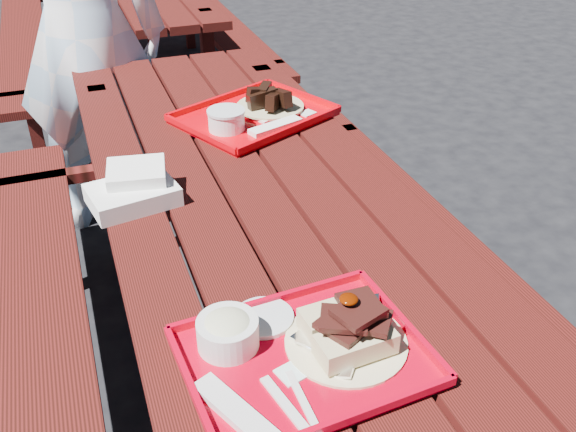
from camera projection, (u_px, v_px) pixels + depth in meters
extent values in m
plane|color=black|center=(271.00, 420.00, 1.94)|extent=(60.00, 60.00, 0.00)
cube|color=#4B100E|center=(142.00, 240.00, 1.46)|extent=(0.14, 2.40, 0.04)
cube|color=#4B100E|center=(206.00, 228.00, 1.50)|extent=(0.14, 2.40, 0.04)
cube|color=#4B100E|center=(267.00, 216.00, 1.55)|extent=(0.14, 2.40, 0.04)
cube|color=#4B100E|center=(324.00, 205.00, 1.59)|extent=(0.14, 2.40, 0.04)
cube|color=#4B100E|center=(378.00, 195.00, 1.63)|extent=(0.14, 2.40, 0.04)
cube|color=#4B100E|center=(40.00, 366.00, 1.54)|extent=(0.25, 2.40, 0.04)
cube|color=#4B100E|center=(45.00, 250.00, 2.32)|extent=(0.06, 0.06, 0.42)
cube|color=#4B100E|center=(456.00, 266.00, 1.88)|extent=(0.25, 2.40, 0.04)
cube|color=#4B100E|center=(337.00, 195.00, 2.66)|extent=(0.06, 0.06, 0.42)
cube|color=#4B100E|center=(112.00, 183.00, 2.41)|extent=(0.06, 0.06, 0.75)
cube|color=#4B100E|center=(264.00, 158.00, 2.59)|extent=(0.06, 0.06, 0.75)
cube|color=#4B100E|center=(189.00, 157.00, 2.47)|extent=(1.40, 0.06, 0.04)
cube|color=#4B100E|center=(23.00, 38.00, 3.76)|extent=(0.25, 2.40, 0.04)
cube|color=#4B100E|center=(35.00, 129.00, 3.21)|extent=(0.06, 0.06, 0.42)
cube|color=#4B100E|center=(28.00, 36.00, 4.55)|extent=(0.06, 0.06, 0.42)
cube|color=#4B100E|center=(215.00, 20.00, 4.10)|extent=(0.25, 2.40, 0.04)
cube|color=#4B100E|center=(256.00, 99.00, 3.55)|extent=(0.06, 0.06, 0.42)
cube|color=#4B100E|center=(189.00, 20.00, 4.88)|extent=(0.06, 0.06, 0.42)
cube|color=#4B100E|center=(90.00, 99.00, 3.11)|extent=(0.06, 0.06, 0.75)
cube|color=#4B100E|center=(210.00, 84.00, 3.29)|extent=(0.06, 0.06, 0.75)
cube|color=#4B100E|center=(64.00, 4.00, 4.64)|extent=(0.06, 0.06, 0.75)
cube|color=#4B100E|center=(150.00, 81.00, 3.17)|extent=(1.40, 0.06, 0.04)
cube|color=#BB0018|center=(304.00, 359.00, 1.11)|extent=(0.42, 0.34, 0.01)
cube|color=#BB0018|center=(270.00, 301.00, 1.22)|extent=(0.40, 0.04, 0.02)
cube|color=#BB0018|center=(347.00, 419.00, 0.98)|extent=(0.40, 0.04, 0.02)
cube|color=#BB0018|center=(403.00, 321.00, 1.17)|extent=(0.03, 0.31, 0.02)
cube|color=#BB0018|center=(192.00, 390.00, 1.03)|extent=(0.03, 0.31, 0.02)
cylinder|color=beige|center=(346.00, 342.00, 1.13)|extent=(0.22, 0.22, 0.01)
cube|color=#D1BF89|center=(356.00, 344.00, 1.09)|extent=(0.14, 0.07, 0.04)
cube|color=#D1BF89|center=(338.00, 317.00, 1.15)|extent=(0.14, 0.07, 0.04)
ellipsoid|color=#4A1200|center=(349.00, 294.00, 1.07)|extent=(0.03, 0.03, 0.01)
cylinder|color=silver|center=(228.00, 333.00, 1.12)|extent=(0.11, 0.11, 0.05)
ellipsoid|color=beige|center=(227.00, 326.00, 1.11)|extent=(0.09, 0.09, 0.04)
cylinder|color=silver|center=(264.00, 318.00, 1.19)|extent=(0.11, 0.11, 0.01)
cube|color=silver|center=(237.00, 413.00, 0.99)|extent=(0.11, 0.18, 0.01)
cube|color=silver|center=(287.00, 407.00, 1.01)|extent=(0.05, 0.15, 0.01)
cube|color=silver|center=(305.00, 406.00, 1.01)|extent=(0.01, 0.15, 0.00)
cube|color=white|center=(292.00, 373.00, 1.07)|extent=(0.06, 0.06, 0.00)
cube|color=#D30009|center=(254.00, 117.00, 1.99)|extent=(0.53, 0.48, 0.01)
cube|color=#D30009|center=(220.00, 98.00, 2.08)|extent=(0.39, 0.19, 0.02)
cube|color=#D30009|center=(292.00, 129.00, 1.88)|extent=(0.39, 0.19, 0.02)
cube|color=#D30009|center=(302.00, 95.00, 2.10)|extent=(0.15, 0.30, 0.02)
cube|color=#D30009|center=(199.00, 133.00, 1.85)|extent=(0.15, 0.30, 0.02)
cube|color=white|center=(266.00, 110.00, 2.01)|extent=(0.19, 0.19, 0.01)
cylinder|color=tan|center=(270.00, 106.00, 2.02)|extent=(0.21, 0.21, 0.01)
cylinder|color=silver|center=(226.00, 121.00, 1.88)|extent=(0.11, 0.11, 0.05)
cylinder|color=silver|center=(226.00, 111.00, 1.87)|extent=(0.11, 0.11, 0.01)
cube|color=white|center=(276.00, 126.00, 1.90)|extent=(0.18, 0.10, 0.01)
cube|color=white|center=(307.00, 113.00, 1.99)|extent=(0.06, 0.06, 0.00)
cube|color=white|center=(133.00, 195.00, 1.55)|extent=(0.23, 0.18, 0.05)
cube|color=white|center=(136.00, 174.00, 1.55)|extent=(0.15, 0.13, 0.04)
imported|color=#BBDEFF|center=(83.00, 30.00, 2.43)|extent=(0.72, 0.58, 1.71)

